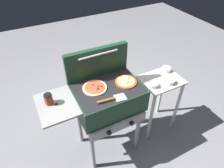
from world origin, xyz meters
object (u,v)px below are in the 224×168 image
(grill, at_px, (106,99))
(topping_bowl_far, at_px, (166,69))
(spatula, at_px, (112,99))
(pizza_pepperoni, at_px, (95,88))
(pizza_cheese, at_px, (126,82))
(prep_table, at_px, (158,94))
(topping_bowl_middle, at_px, (153,85))
(sauce_jar, at_px, (48,99))
(topping_bowl_near, at_px, (170,82))

(grill, xyz_separation_m, topping_bowl_far, (0.82, 0.10, 0.02))
(spatula, bearing_deg, pizza_pepperoni, 108.81)
(pizza_cheese, bearing_deg, prep_table, 2.31)
(topping_bowl_middle, bearing_deg, sauce_jar, 174.72)
(spatula, xyz_separation_m, topping_bowl_middle, (0.54, 0.11, -0.13))
(pizza_pepperoni, xyz_separation_m, prep_table, (0.77, -0.04, -0.37))
(pizza_cheese, relative_size, prep_table, 0.27)
(sauce_jar, xyz_separation_m, spatula, (0.49, -0.21, -0.04))
(pizza_cheese, xyz_separation_m, sauce_jar, (-0.72, 0.05, 0.04))
(pizza_cheese, distance_m, topping_bowl_near, 0.52)
(pizza_cheese, relative_size, sauce_jar, 2.06)
(topping_bowl_near, bearing_deg, sauce_jar, 173.96)
(pizza_cheese, xyz_separation_m, topping_bowl_middle, (0.31, -0.04, -0.13))
(pizza_pepperoni, relative_size, topping_bowl_far, 2.16)
(pizza_pepperoni, distance_m, topping_bowl_far, 0.92)
(grill, height_order, sauce_jar, sauce_jar)
(sauce_jar, height_order, prep_table, sauce_jar)
(pizza_pepperoni, height_order, topping_bowl_far, pizza_pepperoni)
(pizza_pepperoni, relative_size, spatula, 0.85)
(pizza_cheese, height_order, topping_bowl_middle, pizza_cheese)
(sauce_jar, distance_m, topping_bowl_near, 1.24)
(topping_bowl_near, bearing_deg, grill, 172.83)
(sauce_jar, height_order, topping_bowl_middle, sauce_jar)
(pizza_cheese, distance_m, sauce_jar, 0.72)
(pizza_pepperoni, distance_m, topping_bowl_middle, 0.63)
(sauce_jar, height_order, spatula, sauce_jar)
(topping_bowl_far, height_order, topping_bowl_middle, same)
(topping_bowl_far, xyz_separation_m, topping_bowl_middle, (-0.30, -0.16, 0.00))
(pizza_pepperoni, bearing_deg, topping_bowl_far, 3.95)
(prep_table, xyz_separation_m, topping_bowl_far, (0.14, 0.10, 0.24))
(topping_bowl_far, relative_size, topping_bowl_middle, 1.06)
(grill, distance_m, topping_bowl_far, 0.82)
(pizza_pepperoni, bearing_deg, topping_bowl_middle, -8.94)
(pizza_pepperoni, relative_size, sauce_jar, 2.24)
(pizza_pepperoni, bearing_deg, topping_bowl_near, -9.22)
(grill, xyz_separation_m, prep_table, (0.67, 0.00, -0.22))
(pizza_cheese, bearing_deg, sauce_jar, 175.64)
(topping_bowl_near, xyz_separation_m, topping_bowl_far, (0.11, 0.19, 0.00))
(prep_table, bearing_deg, grill, -179.63)
(spatula, bearing_deg, topping_bowl_middle, 11.67)
(pizza_cheese, distance_m, prep_table, 0.60)
(sauce_jar, xyz_separation_m, prep_table, (1.19, -0.04, -0.41))
(topping_bowl_far, bearing_deg, topping_bowl_middle, -152.10)
(pizza_cheese, height_order, prep_table, pizza_cheese)
(prep_table, distance_m, topping_bowl_middle, 0.29)
(topping_bowl_middle, bearing_deg, pizza_pepperoni, 171.06)
(pizza_pepperoni, xyz_separation_m, topping_bowl_near, (0.80, -0.13, -0.13))
(topping_bowl_far, bearing_deg, grill, -172.73)
(sauce_jar, bearing_deg, topping_bowl_middle, -5.28)
(spatula, xyz_separation_m, prep_table, (0.70, 0.17, -0.37))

